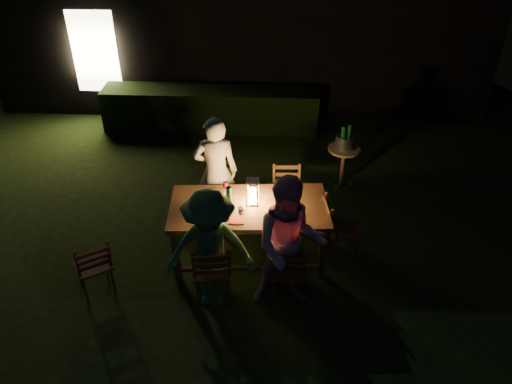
# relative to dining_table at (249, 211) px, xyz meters

# --- Properties ---
(garden_envelope) EXTENTS (40.00, 40.00, 3.20)m
(garden_envelope) POSITION_rel_dining_table_xyz_m (-0.51, 6.28, 0.82)
(garden_envelope) COLOR black
(garden_envelope) RESTS_ON ground
(dining_table) EXTENTS (2.08, 1.15, 0.84)m
(dining_table) POSITION_rel_dining_table_xyz_m (0.00, 0.00, 0.00)
(dining_table) COLOR #512E1B
(dining_table) RESTS_ON ground
(chair_near_left) EXTENTS (0.50, 0.53, 0.99)m
(chair_near_left) POSITION_rel_dining_table_xyz_m (-0.39, -0.80, -0.46)
(chair_near_left) COLOR #512E1B
(chair_near_left) RESTS_ON ground
(chair_near_right) EXTENTS (0.41, 0.44, 0.92)m
(chair_near_right) POSITION_rel_dining_table_xyz_m (0.51, -0.73, -0.48)
(chair_near_right) COLOR #512E1B
(chair_near_right) RESTS_ON ground
(chair_far_left) EXTENTS (0.48, 0.51, 1.00)m
(chair_far_left) POSITION_rel_dining_table_xyz_m (-0.51, 0.73, -0.45)
(chair_far_left) COLOR #512E1B
(chair_far_left) RESTS_ON ground
(chair_far_right) EXTENTS (0.42, 0.45, 0.91)m
(chair_far_right) POSITION_rel_dining_table_xyz_m (0.49, 0.81, -0.48)
(chair_far_right) COLOR #512E1B
(chair_far_right) RESTS_ON ground
(chair_end) EXTENTS (0.50, 0.48, 0.94)m
(chair_end) POSITION_rel_dining_table_xyz_m (1.23, 0.09, -0.47)
(chair_end) COLOR #512E1B
(chair_end) RESTS_ON ground
(chair_spare) EXTENTS (0.57, 0.58, 0.90)m
(chair_spare) POSITION_rel_dining_table_xyz_m (-1.84, -0.76, -0.48)
(chair_spare) COLOR #512E1B
(chair_spare) RESTS_ON ground
(person_house_side) EXTENTS (0.64, 0.45, 1.69)m
(person_house_side) POSITION_rel_dining_table_xyz_m (-0.51, 0.78, 0.09)
(person_house_side) COLOR beige
(person_house_side) RESTS_ON ground
(person_opp_right) EXTENTS (0.89, 0.72, 1.74)m
(person_opp_right) POSITION_rel_dining_table_xyz_m (0.51, -0.78, 0.11)
(person_opp_right) COLOR #D592AF
(person_opp_right) RESTS_ON ground
(person_opp_left) EXTENTS (1.07, 0.67, 1.59)m
(person_opp_left) POSITION_rel_dining_table_xyz_m (-0.39, -0.85, 0.04)
(person_opp_left) COLOR #387039
(person_opp_left) RESTS_ON ground
(lantern) EXTENTS (0.16, 0.16, 0.35)m
(lantern) POSITION_rel_dining_table_xyz_m (0.05, 0.05, 0.24)
(lantern) COLOR white
(lantern) RESTS_ON dining_table
(plate_far_left) EXTENTS (0.25, 0.25, 0.01)m
(plate_far_left) POSITION_rel_dining_table_xyz_m (-0.57, 0.18, 0.09)
(plate_far_left) COLOR white
(plate_far_left) RESTS_ON dining_table
(plate_near_left) EXTENTS (0.25, 0.25, 0.01)m
(plate_near_left) POSITION_rel_dining_table_xyz_m (-0.53, -0.26, 0.09)
(plate_near_left) COLOR white
(plate_near_left) RESTS_ON dining_table
(plate_far_right) EXTENTS (0.25, 0.25, 0.01)m
(plate_far_right) POSITION_rel_dining_table_xyz_m (0.43, 0.25, 0.09)
(plate_far_right) COLOR white
(plate_far_right) RESTS_ON dining_table
(plate_near_right) EXTENTS (0.25, 0.25, 0.01)m
(plate_near_right) POSITION_rel_dining_table_xyz_m (0.47, -0.18, 0.09)
(plate_near_right) COLOR white
(plate_near_right) RESTS_ON dining_table
(wineglass_a) EXTENTS (0.06, 0.06, 0.18)m
(wineglass_a) POSITION_rel_dining_table_xyz_m (-0.32, 0.26, 0.17)
(wineglass_a) COLOR #59070F
(wineglass_a) RESTS_ON dining_table
(wineglass_b) EXTENTS (0.06, 0.06, 0.18)m
(wineglass_b) POSITION_rel_dining_table_xyz_m (-0.71, -0.17, 0.17)
(wineglass_b) COLOR #59070F
(wineglass_b) RESTS_ON dining_table
(wineglass_c) EXTENTS (0.06, 0.06, 0.18)m
(wineglass_c) POSITION_rel_dining_table_xyz_m (0.32, -0.26, 0.17)
(wineglass_c) COLOR #59070F
(wineglass_c) RESTS_ON dining_table
(wineglass_d) EXTENTS (0.06, 0.06, 0.18)m
(wineglass_d) POSITION_rel_dining_table_xyz_m (0.60, 0.23, 0.17)
(wineglass_d) COLOR #59070F
(wineglass_d) RESTS_ON dining_table
(wineglass_e) EXTENTS (0.06, 0.06, 0.18)m
(wineglass_e) POSITION_rel_dining_table_xyz_m (-0.08, -0.31, 0.17)
(wineglass_e) COLOR silver
(wineglass_e) RESTS_ON dining_table
(bottle_table) EXTENTS (0.07, 0.07, 0.28)m
(bottle_table) POSITION_rel_dining_table_xyz_m (-0.25, -0.02, 0.22)
(bottle_table) COLOR #0F471E
(bottle_table) RESTS_ON dining_table
(napkin_left) EXTENTS (0.18, 0.14, 0.01)m
(napkin_left) POSITION_rel_dining_table_xyz_m (-0.13, -0.33, 0.09)
(napkin_left) COLOR red
(napkin_left) RESTS_ON dining_table
(napkin_right) EXTENTS (0.18, 0.14, 0.01)m
(napkin_right) POSITION_rel_dining_table_xyz_m (0.57, -0.26, 0.09)
(napkin_right) COLOR red
(napkin_right) RESTS_ON dining_table
(phone) EXTENTS (0.14, 0.07, 0.01)m
(phone) POSITION_rel_dining_table_xyz_m (-0.60, -0.35, 0.09)
(phone) COLOR black
(phone) RESTS_ON dining_table
(side_table) EXTENTS (0.52, 0.52, 0.69)m
(side_table) POSITION_rel_dining_table_xyz_m (1.40, 1.85, -0.14)
(side_table) COLOR brown
(side_table) RESTS_ON ground
(ice_bucket) EXTENTS (0.30, 0.30, 0.22)m
(ice_bucket) POSITION_rel_dining_table_xyz_m (1.40, 1.85, 0.05)
(ice_bucket) COLOR #A5A8AD
(ice_bucket) RESTS_ON side_table
(bottle_bucket_a) EXTENTS (0.07, 0.07, 0.32)m
(bottle_bucket_a) POSITION_rel_dining_table_xyz_m (1.35, 1.81, 0.10)
(bottle_bucket_a) COLOR #0F471E
(bottle_bucket_a) RESTS_ON side_table
(bottle_bucket_b) EXTENTS (0.07, 0.07, 0.32)m
(bottle_bucket_b) POSITION_rel_dining_table_xyz_m (1.45, 1.89, 0.10)
(bottle_bucket_b) COLOR #0F471E
(bottle_bucket_b) RESTS_ON side_table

